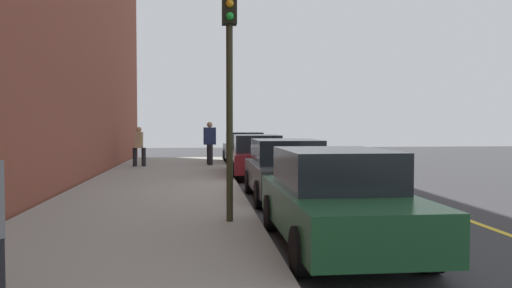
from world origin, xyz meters
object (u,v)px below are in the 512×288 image
Objects in this scene: parked_car_maroon at (257,156)px; traffic_light_pole at (229,62)px; parked_car_charcoal at (287,170)px; parked_car_black at (244,148)px; pedestrian_navy_coat at (210,142)px; parked_car_green at (337,199)px; pedestrian_tan_coat at (139,145)px.

parked_car_maroon is 9.57m from traffic_light_pole.
parked_car_maroon is at bearing -178.42° from parked_car_charcoal.
pedestrian_navy_coat reaches higher than parked_car_black.
parked_car_green is 14.72m from pedestrian_tan_coat.
parked_car_black is 5.95m from parked_car_maroon.
parked_car_charcoal is 2.51× the size of pedestrian_tan_coat.
traffic_light_pole is (-1.53, -1.57, 2.26)m from parked_car_green.
pedestrian_navy_coat is at bearing -156.67° from parked_car_maroon.
parked_car_maroon is at bearing 170.80° from traffic_light_pole.
parked_car_charcoal is 0.97× the size of traffic_light_pole.
parked_car_maroon is at bearing 23.33° from pedestrian_navy_coat.
pedestrian_navy_coat reaches higher than pedestrian_tan_coat.
parked_car_maroon and parked_car_charcoal have the same top height.
parked_car_green is (10.71, 0.08, -0.00)m from parked_car_maroon.
traffic_light_pole is at bearing -134.29° from parked_car_green.
parked_car_maroon is 2.80× the size of pedestrian_tan_coat.
parked_car_green is 14.64m from pedestrian_navy_coat.
parked_car_green is at bearing 45.71° from traffic_light_pole.
traffic_light_pole reaches higher than parked_car_black.
pedestrian_navy_coat reaches higher than parked_car_maroon.
parked_car_maroon is 1.02× the size of parked_car_green.
parked_car_charcoal is at bearing 179.18° from parked_car_green.
pedestrian_navy_coat is at bearing -179.30° from traffic_light_pole.
parked_car_green is at bearing 0.44° from parked_car_maroon.
parked_car_green is at bearing 0.18° from parked_car_black.
parked_car_black is at bearing -179.38° from parked_car_charcoal.
pedestrian_navy_coat is (-0.57, 2.93, 0.11)m from pedestrian_tan_coat.
parked_car_black is 2.54× the size of pedestrian_tan_coat.
parked_car_black is at bearing 179.72° from parked_car_maroon.
parked_car_black is 2.25× the size of pedestrian_navy_coat.
traffic_light_pole is at bearing -5.73° from parked_car_black.
traffic_light_pole is (3.57, -1.64, 2.26)m from parked_car_charcoal.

